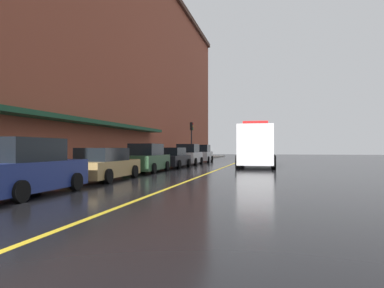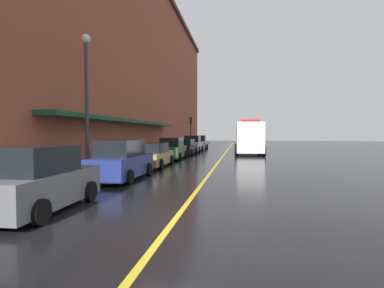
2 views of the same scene
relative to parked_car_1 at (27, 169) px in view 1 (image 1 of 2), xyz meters
The scene contains 15 objects.
ground_plane 19.08m from the parked_car_1, 78.18° to the left, with size 112.00×112.00×0.00m, color black.
sidewalk_left 18.82m from the parked_car_1, 97.01° to the left, with size 2.40×70.00×0.15m, color #9E9B93.
lane_center_stripe 19.08m from the parked_car_1, 78.18° to the left, with size 0.16×70.00×0.01m, color gold.
brick_building_left 21.63m from the parked_car_1, 116.27° to the left, with size 11.61×64.00×19.65m.
parked_car_1 is the anchor object (origin of this frame).
parked_car_2 5.52m from the parked_car_1, 91.20° to the left, with size 2.04×4.86×1.55m.
parked_car_3 11.25m from the parked_car_1, 90.60° to the left, with size 2.08×4.74×1.81m.
parked_car_4 16.63m from the parked_car_1, 90.04° to the left, with size 2.03×4.56×1.57m.
parked_car_5 21.80m from the parked_car_1, 90.10° to the left, with size 2.11×4.30×1.90m.
parked_car_6 27.76m from the parked_car_1, 90.01° to the left, with size 2.14×4.32×1.89m.
box_truck 19.87m from the parked_car_1, 71.17° to the left, with size 3.06×8.23×3.49m.
parking_meter_0 1.59m from the parked_car_1, 156.08° to the left, with size 0.14×0.18×1.33m.
parking_meter_1 9.41m from the parked_car_1, 98.84° to the left, with size 0.14×0.18×1.33m.
parking_meter_2 23.62m from the parked_car_1, 93.51° to the left, with size 0.14×0.18×1.33m.
traffic_light_near 28.70m from the parked_car_1, 92.77° to the left, with size 0.38×0.36×4.30m.
Camera 1 is at (3.97, -3.39, 1.55)m, focal length 32.48 mm.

